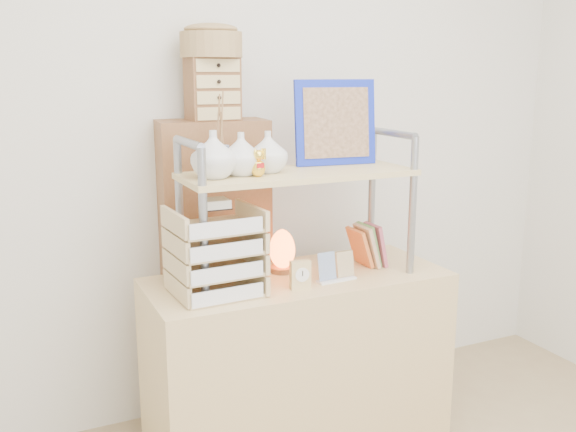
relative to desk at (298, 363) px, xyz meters
name	(u,v)px	position (x,y,z in m)	size (l,w,h in m)	color
room_shell	(437,11)	(0.00, -0.81, 1.32)	(3.42, 3.41, 2.61)	silver
desk	(298,363)	(0.00, 0.00, 0.00)	(1.20, 0.50, 0.75)	tan
cabinet	(216,275)	(-0.22, 0.37, 0.30)	(0.45, 0.24, 1.35)	brown
hutch	(278,166)	(-0.08, 0.01, 0.82)	(0.90, 0.34, 0.76)	gray
letter_tray	(216,257)	(-0.36, -0.06, 0.52)	(0.31, 0.29, 0.36)	tan
salt_lamp	(282,250)	(-0.03, 0.08, 0.47)	(0.12, 0.11, 0.18)	brown
desk_clock	(300,275)	(-0.06, -0.14, 0.43)	(0.08, 0.04, 0.11)	#D7B774
postcard_stand	(336,272)	(0.11, -0.11, 0.41)	(0.17, 0.06, 0.12)	white
drawer_chest	(213,89)	(-0.22, 0.35, 1.10)	(0.20, 0.16, 0.25)	brown
woven_basket	(211,45)	(-0.22, 0.35, 1.28)	(0.25, 0.25, 0.10)	olive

